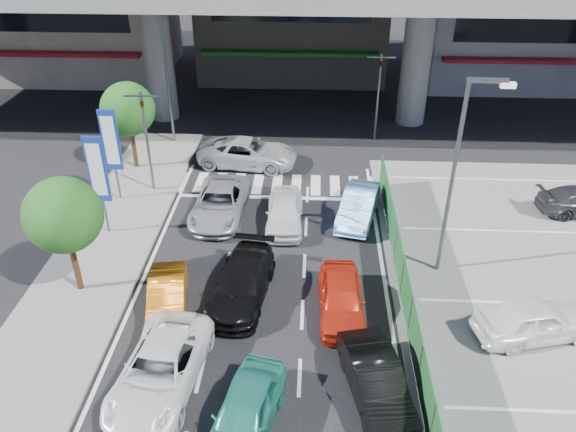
# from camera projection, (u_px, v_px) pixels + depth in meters

# --- Properties ---
(ground) EXTENTS (120.00, 120.00, 0.00)m
(ground) POSITION_uv_depth(u_px,v_px,m) (250.00, 376.00, 18.04)
(ground) COLOR black
(ground) RESTS_ON ground
(parking_lot) EXTENTS (12.00, 28.00, 0.06)m
(parking_lot) POSITION_uv_depth(u_px,v_px,m) (575.00, 343.00, 19.26)
(parking_lot) COLOR slate
(parking_lot) RESTS_ON ground
(sidewalk_left) EXTENTS (4.00, 30.00, 0.12)m
(sidewalk_left) POSITION_uv_depth(u_px,v_px,m) (81.00, 289.00, 21.72)
(sidewalk_left) COLOR slate
(sidewalk_left) RESTS_ON ground
(fence_run) EXTENTS (0.16, 22.00, 1.80)m
(fence_run) POSITION_uv_depth(u_px,v_px,m) (415.00, 339.00, 18.20)
(fence_run) COLOR #1C5428
(fence_run) RESTS_ON ground
(traffic_light_left) EXTENTS (1.60, 1.24, 5.20)m
(traffic_light_left) POSITION_uv_depth(u_px,v_px,m) (144.00, 118.00, 26.47)
(traffic_light_left) COLOR #595B60
(traffic_light_left) RESTS_ON ground
(traffic_light_right) EXTENTS (1.60, 1.24, 5.20)m
(traffic_light_right) POSITION_uv_depth(u_px,v_px,m) (380.00, 76.00, 31.93)
(traffic_light_right) COLOR #595B60
(traffic_light_right) RESTS_ON ground
(street_lamp_right) EXTENTS (1.65, 0.22, 8.00)m
(street_lamp_right) POSITION_uv_depth(u_px,v_px,m) (460.00, 165.00, 20.35)
(street_lamp_right) COLOR #595B60
(street_lamp_right) RESTS_ON ground
(street_lamp_left) EXTENTS (1.65, 0.22, 8.00)m
(street_lamp_left) POSITION_uv_depth(u_px,v_px,m) (169.00, 63.00, 31.15)
(street_lamp_left) COLOR #595B60
(street_lamp_left) RESTS_ON ground
(signboard_near) EXTENTS (0.80, 0.14, 4.70)m
(signboard_near) POSITION_uv_depth(u_px,v_px,m) (98.00, 172.00, 23.56)
(signboard_near) COLOR #595B60
(signboard_near) RESTS_ON ground
(signboard_far) EXTENTS (0.80, 0.14, 4.70)m
(signboard_far) POSITION_uv_depth(u_px,v_px,m) (111.00, 143.00, 26.13)
(signboard_far) COLOR #595B60
(signboard_far) RESTS_ON ground
(tree_near) EXTENTS (2.80, 2.80, 4.80)m
(tree_near) POSITION_uv_depth(u_px,v_px,m) (63.00, 215.00, 19.98)
(tree_near) COLOR #382314
(tree_near) RESTS_ON ground
(tree_far) EXTENTS (2.80, 2.80, 4.80)m
(tree_far) POSITION_uv_depth(u_px,v_px,m) (128.00, 109.00, 28.96)
(tree_far) COLOR #382314
(tree_far) RESTS_ON ground
(sedan_white_mid_left) EXTENTS (2.83, 5.19, 1.38)m
(sedan_white_mid_left) POSITION_uv_depth(u_px,v_px,m) (160.00, 369.00, 17.36)
(sedan_white_mid_left) COLOR white
(sedan_white_mid_left) RESTS_ON ground
(taxi_teal_mid) EXTENTS (2.47, 4.31, 1.38)m
(taxi_teal_mid) POSITION_uv_depth(u_px,v_px,m) (245.00, 413.00, 15.95)
(taxi_teal_mid) COLOR teal
(taxi_teal_mid) RESTS_ON ground
(hatch_black_mid_right) EXTENTS (2.35, 4.33, 1.36)m
(hatch_black_mid_right) POSITION_uv_depth(u_px,v_px,m) (376.00, 381.00, 16.97)
(hatch_black_mid_right) COLOR black
(hatch_black_mid_right) RESTS_ON ground
(taxi_orange_left) EXTENTS (1.95, 3.93, 1.24)m
(taxi_orange_left) POSITION_uv_depth(u_px,v_px,m) (167.00, 297.00, 20.44)
(taxi_orange_left) COLOR #C6660E
(taxi_orange_left) RESTS_ON ground
(sedan_black_mid) EXTENTS (2.48, 4.95, 1.38)m
(sedan_black_mid) POSITION_uv_depth(u_px,v_px,m) (242.00, 283.00, 21.02)
(sedan_black_mid) COLOR black
(sedan_black_mid) RESTS_ON ground
(taxi_orange_right) EXTENTS (1.73, 4.09, 1.38)m
(taxi_orange_right) POSITION_uv_depth(u_px,v_px,m) (341.00, 298.00, 20.26)
(taxi_orange_right) COLOR red
(taxi_orange_right) RESTS_ON ground
(wagon_silver_front_left) EXTENTS (2.43, 5.03, 1.38)m
(wagon_silver_front_left) POSITION_uv_depth(u_px,v_px,m) (220.00, 203.00, 26.11)
(wagon_silver_front_left) COLOR #94969C
(wagon_silver_front_left) RESTS_ON ground
(sedan_white_front_mid) EXTENTS (1.70, 4.08, 1.38)m
(sedan_white_front_mid) POSITION_uv_depth(u_px,v_px,m) (285.00, 211.00, 25.45)
(sedan_white_front_mid) COLOR white
(sedan_white_front_mid) RESTS_ON ground
(kei_truck_front_right) EXTENTS (2.38, 4.41, 1.38)m
(kei_truck_front_right) POSITION_uv_depth(u_px,v_px,m) (359.00, 206.00, 25.88)
(kei_truck_front_right) COLOR #6AA5EB
(kei_truck_front_right) RESTS_ON ground
(crossing_wagon_silver) EXTENTS (5.65, 3.12, 1.50)m
(crossing_wagon_silver) POSITION_uv_depth(u_px,v_px,m) (248.00, 153.00, 30.65)
(crossing_wagon_silver) COLOR #B6B9BE
(crossing_wagon_silver) RESTS_ON ground
(parked_sedan_white) EXTENTS (4.47, 2.64, 1.43)m
(parked_sedan_white) POSITION_uv_depth(u_px,v_px,m) (535.00, 320.00, 19.16)
(parked_sedan_white) COLOR white
(parked_sedan_white) RESTS_ON parking_lot
(traffic_cone) EXTENTS (0.40, 0.40, 0.62)m
(traffic_cone) POSITION_uv_depth(u_px,v_px,m) (413.00, 310.00, 20.17)
(traffic_cone) COLOR red
(traffic_cone) RESTS_ON parking_lot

